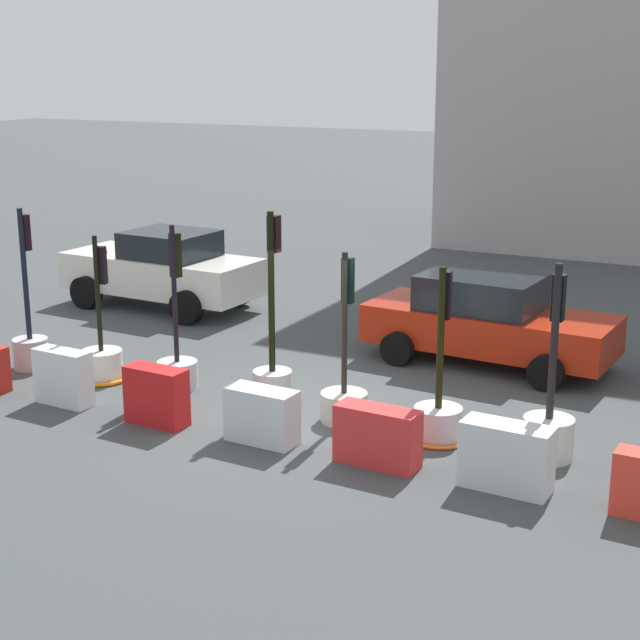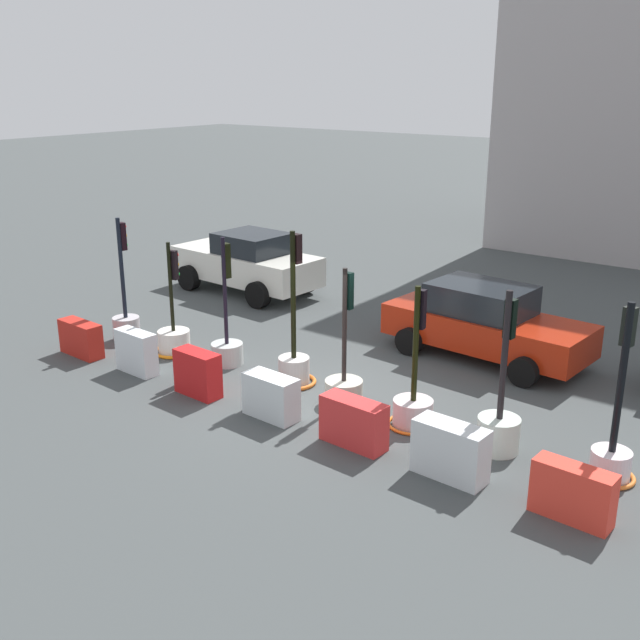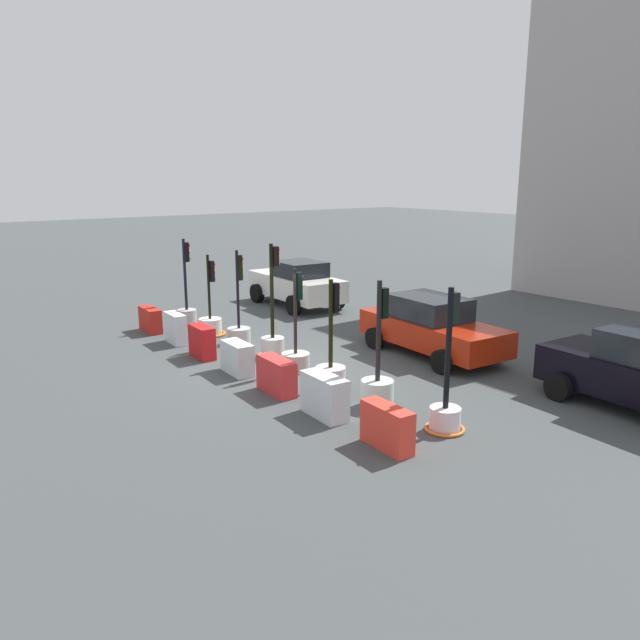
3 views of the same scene
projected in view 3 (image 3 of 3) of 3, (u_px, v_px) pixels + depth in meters
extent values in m
plane|color=#404546|center=(275.00, 365.00, 16.18)|extent=(120.00, 120.00, 0.00)
cylinder|color=#AEA9AE|center=(187.00, 318.00, 20.38)|extent=(0.62, 0.62, 0.54)
cylinder|color=black|center=(185.00, 275.00, 20.05)|extent=(0.09, 0.09, 2.32)
cube|color=black|center=(187.00, 252.00, 19.97)|extent=(0.20, 0.16, 0.63)
sphere|color=red|center=(188.00, 245.00, 19.98)|extent=(0.11, 0.11, 0.11)
sphere|color=orange|center=(189.00, 252.00, 20.03)|extent=(0.11, 0.11, 0.11)
sphere|color=green|center=(189.00, 258.00, 20.07)|extent=(0.11, 0.11, 0.11)
cylinder|color=silver|center=(210.00, 327.00, 19.22)|extent=(0.71, 0.71, 0.52)
cylinder|color=black|center=(209.00, 287.00, 18.93)|extent=(0.08, 0.08, 1.99)
cube|color=black|center=(211.00, 271.00, 18.87)|extent=(0.20, 0.16, 0.64)
sphere|color=red|center=(214.00, 264.00, 18.85)|extent=(0.11, 0.11, 0.11)
sphere|color=orange|center=(214.00, 271.00, 18.90)|extent=(0.11, 0.11, 0.11)
sphere|color=green|center=(214.00, 278.00, 18.95)|extent=(0.11, 0.11, 0.11)
torus|color=orange|center=(211.00, 334.00, 19.27)|extent=(0.93, 0.93, 0.07)
cylinder|color=#ACB1AF|center=(239.00, 336.00, 18.24)|extent=(0.68, 0.68, 0.46)
cylinder|color=black|center=(238.00, 290.00, 17.93)|extent=(0.08, 0.08, 2.29)
cube|color=black|center=(240.00, 268.00, 17.87)|extent=(0.19, 0.17, 0.73)
sphere|color=red|center=(242.00, 259.00, 17.88)|extent=(0.10, 0.10, 0.10)
sphere|color=orange|center=(242.00, 267.00, 17.93)|extent=(0.10, 0.10, 0.10)
sphere|color=green|center=(242.00, 276.00, 17.99)|extent=(0.10, 0.10, 0.10)
cylinder|color=#BAB4B1|center=(273.00, 347.00, 16.83)|extent=(0.62, 0.62, 0.55)
cylinder|color=black|center=(272.00, 291.00, 16.48)|extent=(0.10, 0.10, 2.54)
cube|color=black|center=(275.00, 257.00, 16.36)|extent=(0.18, 0.17, 0.57)
sphere|color=red|center=(278.00, 250.00, 16.38)|extent=(0.11, 0.11, 0.11)
sphere|color=orange|center=(278.00, 257.00, 16.42)|extent=(0.11, 0.11, 0.11)
sphere|color=green|center=(278.00, 264.00, 16.47)|extent=(0.11, 0.11, 0.11)
torus|color=orange|center=(273.00, 356.00, 16.89)|extent=(0.90, 0.90, 0.08)
cylinder|color=#B1AFA0|center=(296.00, 362.00, 15.70)|extent=(0.71, 0.71, 0.45)
cylinder|color=black|center=(295.00, 312.00, 15.41)|extent=(0.09, 0.09, 2.16)
cube|color=black|center=(299.00, 286.00, 15.33)|extent=(0.16, 0.14, 0.68)
sphere|color=red|center=(301.00, 277.00, 15.33)|extent=(0.10, 0.10, 0.10)
sphere|color=orange|center=(301.00, 286.00, 15.38)|extent=(0.10, 0.10, 0.10)
sphere|color=green|center=(301.00, 295.00, 15.43)|extent=(0.10, 0.10, 0.10)
cylinder|color=beige|center=(331.00, 377.00, 14.46)|extent=(0.71, 0.71, 0.49)
cylinder|color=black|center=(331.00, 324.00, 14.17)|extent=(0.10, 0.10, 2.06)
cube|color=black|center=(335.00, 298.00, 14.10)|extent=(0.16, 0.15, 0.69)
sphere|color=red|center=(338.00, 287.00, 14.09)|extent=(0.09, 0.09, 0.09)
sphere|color=orange|center=(338.00, 297.00, 14.14)|extent=(0.09, 0.09, 0.09)
sphere|color=green|center=(338.00, 307.00, 14.19)|extent=(0.09, 0.09, 0.09)
torus|color=orange|center=(330.00, 386.00, 14.51)|extent=(0.90, 0.90, 0.06)
cylinder|color=silver|center=(377.00, 393.00, 13.24)|extent=(0.70, 0.70, 0.58)
cylinder|color=black|center=(379.00, 331.00, 12.93)|extent=(0.10, 0.10, 2.16)
cube|color=black|center=(384.00, 303.00, 12.88)|extent=(0.17, 0.16, 0.64)
sphere|color=red|center=(387.00, 292.00, 12.89)|extent=(0.10, 0.10, 0.10)
sphere|color=orange|center=(387.00, 302.00, 12.93)|extent=(0.10, 0.10, 0.10)
sphere|color=green|center=(386.00, 312.00, 12.98)|extent=(0.10, 0.10, 0.10)
cylinder|color=silver|center=(445.00, 419.00, 11.99)|extent=(0.61, 0.61, 0.47)
cylinder|color=black|center=(448.00, 349.00, 11.67)|extent=(0.11, 0.11, 2.36)
cube|color=black|center=(454.00, 308.00, 11.60)|extent=(0.20, 0.19, 0.59)
sphere|color=red|center=(457.00, 297.00, 11.62)|extent=(0.11, 0.11, 0.11)
sphere|color=orange|center=(456.00, 307.00, 11.67)|extent=(0.11, 0.11, 0.11)
sphere|color=green|center=(456.00, 317.00, 11.71)|extent=(0.11, 0.11, 0.11)
torus|color=orange|center=(444.00, 429.00, 12.04)|extent=(0.79, 0.79, 0.07)
cube|color=red|center=(150.00, 320.00, 19.60)|extent=(1.16, 0.46, 0.76)
cube|color=silver|center=(175.00, 328.00, 18.23)|extent=(0.99, 0.42, 0.89)
cube|color=red|center=(202.00, 342.00, 16.77)|extent=(0.99, 0.46, 0.88)
cube|color=silver|center=(237.00, 358.00, 15.44)|extent=(1.07, 0.51, 0.80)
cube|color=red|center=(276.00, 376.00, 14.04)|extent=(1.18, 0.49, 0.81)
cube|color=silver|center=(324.00, 396.00, 12.66)|extent=(1.18, 0.53, 0.88)
cube|color=red|center=(387.00, 427.00, 11.18)|extent=(1.14, 0.44, 0.81)
cube|color=silver|center=(296.00, 286.00, 23.46)|extent=(4.53, 1.99, 0.80)
cube|color=black|center=(300.00, 269.00, 23.08)|extent=(1.88, 1.64, 0.56)
cylinder|color=black|center=(257.00, 293.00, 24.16)|extent=(0.73, 0.32, 0.72)
cylinder|color=black|center=(298.00, 288.00, 25.17)|extent=(0.73, 0.32, 0.72)
cylinder|color=black|center=(294.00, 305.00, 21.93)|extent=(0.73, 0.32, 0.72)
cylinder|color=black|center=(337.00, 299.00, 22.94)|extent=(0.73, 0.32, 0.72)
cube|color=#A6210B|center=(432.00, 332.00, 16.99)|extent=(4.54, 2.04, 0.69)
cube|color=black|center=(429.00, 307.00, 16.99)|extent=(2.18, 1.66, 0.62)
cylinder|color=black|center=(375.00, 338.00, 17.71)|extent=(0.62, 0.32, 0.60)
cylinder|color=black|center=(423.00, 330.00, 18.67)|extent=(0.62, 0.32, 0.60)
cylinder|color=black|center=(442.00, 362.00, 15.47)|extent=(0.62, 0.32, 0.60)
cylinder|color=black|center=(493.00, 351.00, 16.42)|extent=(0.62, 0.32, 0.60)
cube|color=black|center=(637.00, 377.00, 13.01)|extent=(4.00, 1.93, 0.80)
cylinder|color=black|center=(559.00, 387.00, 13.60)|extent=(0.63, 0.32, 0.61)
cylinder|color=black|center=(607.00, 373.00, 14.56)|extent=(0.63, 0.32, 0.61)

